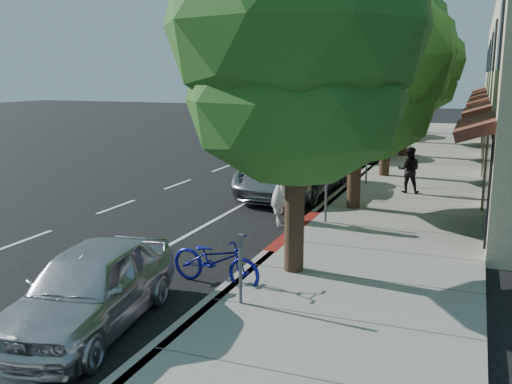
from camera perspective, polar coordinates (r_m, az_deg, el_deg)
The scene contains 18 objects.
ground at distance 14.01m, azimuth 2.71°, elevation -5.35°, with size 120.00×120.00×0.00m, color black.
sidewalk at distance 21.19m, azimuth 15.58°, elevation 0.33°, with size 4.60×56.00×0.15m, color gray.
curb at distance 21.52m, azimuth 9.48°, elevation 0.77°, with size 0.30×56.00×0.15m, color #9E998E.
curb_red_segment at distance 14.91m, azimuth 3.94°, elevation -4.01°, with size 0.32×4.00×0.15m, color maroon.
street_tree_0 at distance 11.24m, azimuth 4.12°, elevation 15.63°, with size 5.12×5.12×7.99m.
street_tree_1 at distance 17.04m, azimuth 10.20°, elevation 12.88°, with size 5.49×5.49×7.60m.
street_tree_2 at distance 22.96m, azimuth 13.20°, elevation 13.12°, with size 4.39×4.39×7.64m.
street_tree_3 at distance 28.92m, azimuth 14.96°, elevation 13.12°, with size 4.83×4.83×8.06m.
street_tree_4 at distance 34.88m, azimuth 16.08°, elevation 12.36°, with size 5.25×5.25×7.85m.
street_tree_5 at distance 40.86m, azimuth 16.89°, elevation 12.30°, with size 4.58×4.58×7.78m.
cyclist at distance 15.65m, azimuth 2.42°, elevation 0.28°, with size 0.73×0.48×2.01m, color silver.
bicycle at distance 11.34m, azimuth -4.05°, elevation -6.79°, with size 0.69×1.97×1.04m, color #14148C.
silver_suv at distance 19.74m, azimuth 3.77°, elevation 2.09°, with size 2.68×5.82×1.62m, color #9F9FA3.
dark_sedan at distance 27.86m, azimuth 10.87°, elevation 4.56°, with size 1.53×4.39×1.45m, color black.
white_pickup at distance 30.91m, azimuth 9.09°, elevation 5.42°, with size 2.18×5.37×1.56m, color silver.
dark_suv_far at distance 37.75m, azimuth 13.49°, elevation 6.51°, with size 2.05×5.10×1.74m, color black.
near_car_a at distance 9.81m, azimuth -16.26°, elevation -9.15°, with size 1.65×4.10×1.40m, color silver.
pedestrian at distance 19.93m, azimuth 15.05°, elevation 2.15°, with size 0.76×0.59×1.55m, color black.
Camera 1 is at (4.21, -12.71, 4.12)m, focal length 40.00 mm.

